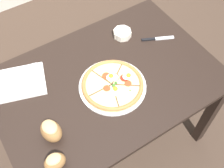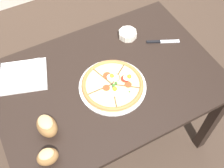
% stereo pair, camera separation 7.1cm
% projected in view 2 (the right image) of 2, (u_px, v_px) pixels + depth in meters
% --- Properties ---
extents(ground_plane, '(12.00, 12.00, 0.00)m').
position_uv_depth(ground_plane, '(109.00, 135.00, 2.12)').
color(ground_plane, '#3D2D23').
extents(dining_table, '(1.22, 0.84, 0.73)m').
position_uv_depth(dining_table, '(107.00, 89.00, 1.61)').
color(dining_table, black).
rests_on(dining_table, ground_plane).
extents(pizza, '(0.36, 0.36, 0.05)m').
position_uv_depth(pizza, '(112.00, 85.00, 1.48)').
color(pizza, white).
rests_on(pizza, dining_table).
extents(ramekin_bowl, '(0.11, 0.11, 0.04)m').
position_uv_depth(ramekin_bowl, '(128.00, 34.00, 1.69)').
color(ramekin_bowl, silver).
rests_on(ramekin_bowl, dining_table).
extents(napkin_folded, '(0.30, 0.28, 0.04)m').
position_uv_depth(napkin_folded, '(24.00, 75.00, 1.52)').
color(napkin_folded, white).
rests_on(napkin_folded, dining_table).
extents(bread_piece_near, '(0.11, 0.13, 0.11)m').
position_uv_depth(bread_piece_near, '(47.00, 126.00, 1.30)').
color(bread_piece_near, olive).
rests_on(bread_piece_near, dining_table).
extents(bread_piece_mid, '(0.10, 0.08, 0.09)m').
position_uv_depth(bread_piece_mid, '(48.00, 157.00, 1.23)').
color(bread_piece_mid, olive).
rests_on(bread_piece_mid, dining_table).
extents(knife_main, '(0.19, 0.10, 0.01)m').
position_uv_depth(knife_main, '(162.00, 42.00, 1.68)').
color(knife_main, silver).
rests_on(knife_main, dining_table).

